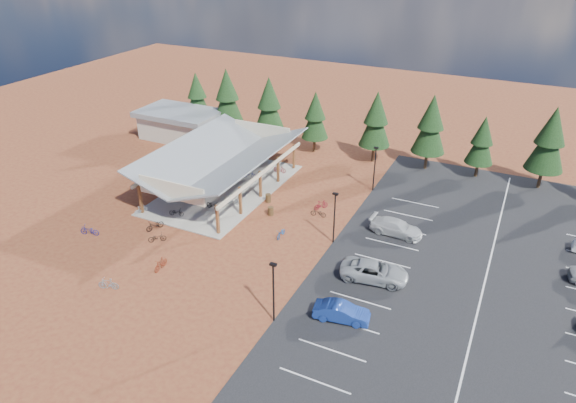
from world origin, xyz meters
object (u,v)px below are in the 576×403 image
at_px(lamp_post_1, 335,214).
at_px(bike_13, 108,284).
at_px(trash_bin_1, 268,198).
at_px(bike_16, 318,213).
at_px(bike_5, 232,200).
at_px(car_3, 396,227).
at_px(outbuilding, 180,124).
at_px(car_1, 342,312).
at_px(bike_2, 225,177).
at_px(bike_pavilion, 223,158).
at_px(bike_11, 161,264).
at_px(bike_15, 321,205).
at_px(bike_14, 281,233).
at_px(lamp_post_2, 375,166).
at_px(bike_10, 89,230).
at_px(bike_0, 176,212).
at_px(car_2, 374,271).
at_px(bike_3, 242,163).
at_px(bike_7, 280,169).
at_px(bike_6, 249,174).
at_px(bike_8, 155,225).
at_px(bike_9, 141,210).
at_px(bike_12, 157,238).
at_px(trash_bin_0, 271,211).
at_px(bike_4, 213,205).
at_px(lamp_post_0, 273,288).
at_px(bike_1, 195,191).

xyz_separation_m(lamp_post_1, bike_13, (-13.72, -14.48, -2.46)).
height_order(trash_bin_1, bike_16, trash_bin_1).
distance_m(bike_5, car_3, 17.17).
height_order(outbuilding, car_1, outbuilding).
relative_size(outbuilding, bike_2, 6.85).
bearing_deg(bike_16, bike_pavilion, -100.06).
relative_size(bike_11, bike_15, 1.08).
bearing_deg(car_3, bike_14, 121.56).
distance_m(bike_pavilion, bike_5, 5.14).
xyz_separation_m(lamp_post_2, bike_2, (-16.05, -5.15, -2.45)).
xyz_separation_m(bike_10, car_3, (26.09, 12.84, 0.27)).
bearing_deg(bike_16, bike_0, -68.54).
bearing_deg(bike_5, car_2, -125.13).
relative_size(bike_3, car_3, 0.31).
bearing_deg(outbuilding, bike_14, -35.49).
xyz_separation_m(bike_11, bike_13, (-2.03, -4.08, -0.01)).
xyz_separation_m(bike_2, bike_7, (4.71, 4.61, 0.05)).
height_order(bike_6, bike_13, bike_13).
distance_m(bike_3, bike_8, 16.34).
xyz_separation_m(bike_9, bike_12, (4.83, -3.53, -0.03)).
height_order(bike_pavilion, trash_bin_0, bike_pavilion).
relative_size(bike_5, bike_16, 0.99).
height_order(bike_0, bike_6, bike_6).
xyz_separation_m(bike_0, bike_6, (2.14, 11.04, 0.02)).
bearing_deg(bike_pavilion, lamp_post_1, -18.43).
relative_size(lamp_post_1, bike_11, 2.90).
distance_m(bike_2, bike_4, 7.10).
height_order(lamp_post_0, trash_bin_1, lamp_post_0).
xyz_separation_m(lamp_post_1, bike_15, (-3.51, 5.42, -2.48)).
xyz_separation_m(bike_3, bike_4, (2.85, -10.70, 0.01)).
relative_size(lamp_post_2, bike_3, 3.31).
bearing_deg(trash_bin_1, bike_6, 138.41).
bearing_deg(bike_2, car_1, -141.45).
relative_size(trash_bin_0, bike_15, 0.55).
xyz_separation_m(bike_9, bike_11, (7.91, -6.88, 0.06)).
bearing_deg(car_1, bike_10, 77.89).
bearing_deg(bike_8, bike_11, -24.98).
height_order(bike_0, bike_9, bike_9).
relative_size(bike_2, bike_10, 0.84).
xyz_separation_m(lamp_post_0, trash_bin_0, (-7.62, 14.04, -2.53)).
bearing_deg(bike_12, bike_1, -27.75).
relative_size(lamp_post_1, bike_6, 3.17).
bearing_deg(bike_14, trash_bin_1, 125.25).
bearing_deg(bike_7, bike_6, 136.14).
height_order(bike_6, car_1, car_1).
xyz_separation_m(bike_3, bike_8, (-0.06, -16.34, -0.08)).
bearing_deg(car_1, bike_12, 71.73).
xyz_separation_m(trash_bin_1, bike_6, (-4.72, 4.19, 0.08)).
height_order(bike_5, bike_13, bike_5).
bearing_deg(bike_8, bike_16, 57.15).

